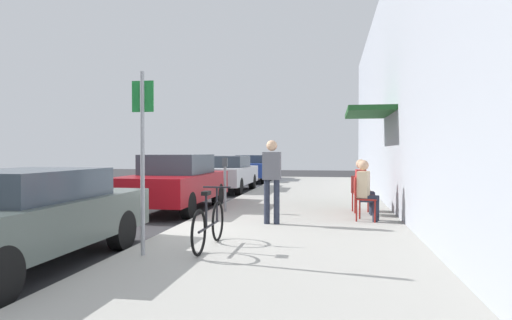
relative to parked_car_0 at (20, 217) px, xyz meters
name	(u,v)px	position (x,y,z in m)	size (l,w,h in m)	color
ground_plane	(168,236)	(1.10, 2.61, -0.71)	(60.00, 60.00, 0.00)	#2D2D30
sidewalk_slab	(296,220)	(3.35, 4.61, -0.65)	(4.50, 32.00, 0.12)	#9E9B93
building_facade	(408,75)	(5.75, 4.62, 2.52)	(1.40, 32.00, 6.46)	#999EA8
parked_car_0	(20,217)	(0.00, 0.00, 0.00)	(1.80, 4.40, 1.34)	#47514C
parked_car_1	(176,182)	(0.00, 6.08, 0.06)	(1.80, 4.40, 1.51)	maroon
parked_car_2	(227,173)	(0.00, 11.83, 0.03)	(1.80, 4.40, 1.42)	#B7B7BC
parked_car_3	(253,168)	(0.00, 17.68, 0.03)	(1.80, 4.40, 1.40)	navy
parking_meter	(225,180)	(1.55, 5.25, 0.18)	(0.12, 0.10, 1.32)	slate
street_sign	(143,148)	(1.50, 0.58, 0.93)	(0.32, 0.06, 2.60)	gray
bicycle_0	(209,224)	(2.30, 1.19, -0.23)	(0.46, 1.71, 0.90)	black
cafe_chair_0	(363,197)	(4.80, 4.34, -0.08)	(0.53, 0.53, 0.87)	maroon
seated_patron_0	(366,188)	(4.86, 4.33, 0.11)	(0.49, 0.44, 1.29)	#232838
cafe_chair_1	(361,193)	(4.80, 5.26, -0.08)	(0.46, 0.46, 0.87)	maroon
seated_patron_1	(363,185)	(4.86, 5.26, 0.11)	(0.44, 0.37, 1.29)	#232838
cafe_chair_2	(359,190)	(4.80, 5.95, -0.08)	(0.55, 0.55, 0.87)	maroon
pedestrian_standing	(272,175)	(2.94, 3.58, 0.41)	(0.36, 0.22, 1.70)	#232838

